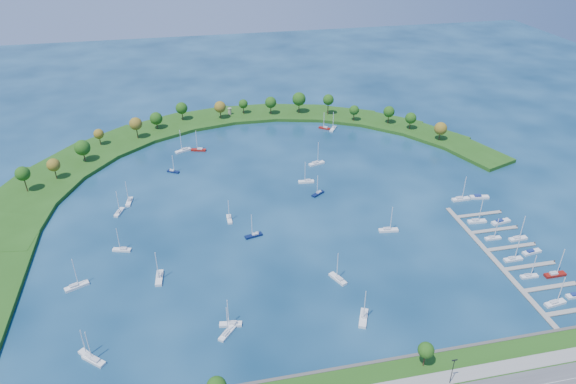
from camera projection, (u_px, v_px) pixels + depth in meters
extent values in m
plane|color=#07243E|center=(280.00, 205.00, 251.43)|extent=(700.00, 700.00, 0.00)
cube|color=#474442|center=(343.00, 369.00, 164.38)|extent=(420.00, 1.20, 1.80)
cylinder|color=#382314|center=(424.00, 359.00, 163.32)|extent=(0.56, 0.56, 5.60)
sphere|color=#194C13|center=(426.00, 351.00, 161.39)|extent=(5.20, 5.20, 5.20)
cylinder|color=black|center=(452.00, 372.00, 156.36)|extent=(0.24, 0.24, 10.00)
cube|color=#224D14|center=(2.00, 225.00, 234.68)|extent=(43.73, 48.72, 2.00)
cube|color=#224D14|center=(34.00, 191.00, 261.25)|extent=(50.23, 54.30, 2.00)
cube|color=#224D14|center=(73.00, 164.00, 286.73)|extent=(54.07, 56.09, 2.00)
cube|color=#224D14|center=(115.00, 144.00, 309.65)|extent=(55.20, 54.07, 2.00)
cube|color=#224D14|center=(159.00, 129.00, 328.69)|extent=(53.65, 48.47, 2.00)
cube|color=#224D14|center=(204.00, 119.00, 342.73)|extent=(49.62, 39.75, 2.00)
cube|color=#224D14|center=(249.00, 114.00, 350.97)|extent=(44.32, 29.96, 2.00)
cube|color=#224D14|center=(294.00, 113.00, 352.93)|extent=(49.49, 38.05, 2.00)
cube|color=#224D14|center=(339.00, 116.00, 348.50)|extent=(51.13, 44.12, 2.00)
cube|color=#224D14|center=(384.00, 123.00, 337.93)|extent=(49.19, 47.96, 2.00)
cube|color=#224D14|center=(429.00, 134.00, 321.84)|extent=(43.90, 49.49, 2.00)
cube|color=#224D14|center=(472.00, 151.00, 301.15)|extent=(35.67, 48.74, 2.00)
cylinder|color=#382314|center=(26.00, 184.00, 256.95)|extent=(0.56, 0.56, 8.62)
sphere|color=#194C13|center=(23.00, 174.00, 254.05)|extent=(7.21, 7.21, 7.21)
cylinder|color=#382314|center=(55.00, 173.00, 268.70)|extent=(0.56, 0.56, 6.76)
sphere|color=brown|center=(53.00, 165.00, 266.32)|extent=(6.78, 6.78, 6.78)
cylinder|color=#382314|center=(84.00, 156.00, 286.25)|extent=(0.56, 0.56, 6.55)
sphere|color=#194C13|center=(82.00, 148.00, 283.74)|extent=(8.58, 8.58, 8.58)
cylinder|color=#382314|center=(100.00, 140.00, 304.83)|extent=(0.56, 0.56, 5.87)
sphere|color=brown|center=(99.00, 134.00, 302.75)|extent=(5.93, 5.93, 5.93)
cylinder|color=#382314|center=(137.00, 132.00, 312.48)|extent=(0.56, 0.56, 7.95)
sphere|color=brown|center=(136.00, 124.00, 309.71)|extent=(7.63, 7.63, 7.63)
cylinder|color=#382314|center=(157.00, 125.00, 326.02)|extent=(0.56, 0.56, 5.20)
sphere|color=#194C13|center=(156.00, 118.00, 323.91)|extent=(7.90, 7.90, 7.90)
cylinder|color=#382314|center=(182.00, 115.00, 337.68)|extent=(0.56, 0.56, 6.72)
sphere|color=#194C13|center=(182.00, 108.00, 335.22)|extent=(7.61, 7.61, 7.61)
cylinder|color=#382314|center=(221.00, 114.00, 339.95)|extent=(0.56, 0.56, 6.54)
sphere|color=brown|center=(220.00, 107.00, 337.54)|extent=(7.62, 7.62, 7.62)
cylinder|color=#382314|center=(243.00, 110.00, 347.90)|extent=(0.56, 0.56, 5.62)
sphere|color=#194C13|center=(243.00, 104.00, 345.87)|extent=(6.09, 6.09, 6.09)
cylinder|color=#382314|center=(271.00, 109.00, 346.40)|extent=(0.56, 0.56, 6.87)
sphere|color=#194C13|center=(271.00, 102.00, 343.91)|extent=(7.56, 7.56, 7.56)
cylinder|color=#382314|center=(299.00, 107.00, 348.24)|extent=(0.56, 0.56, 8.04)
sphere|color=#194C13|center=(299.00, 99.00, 345.31)|extent=(8.96, 8.96, 8.96)
cylinder|color=#382314|center=(328.00, 108.00, 345.42)|extent=(0.56, 0.56, 8.97)
sphere|color=#194C13|center=(328.00, 100.00, 342.43)|extent=(7.23, 7.23, 7.23)
cylinder|color=#382314|center=(354.00, 116.00, 336.79)|extent=(0.56, 0.56, 6.08)
sphere|color=#194C13|center=(354.00, 110.00, 334.62)|extent=(6.30, 6.30, 6.30)
cylinder|color=#382314|center=(388.00, 119.00, 332.72)|extent=(0.56, 0.56, 6.64)
sphere|color=#194C13|center=(389.00, 112.00, 330.33)|extent=(7.14, 7.14, 7.14)
cylinder|color=#382314|center=(410.00, 125.00, 324.78)|extent=(0.56, 0.56, 6.12)
sphere|color=#194C13|center=(411.00, 118.00, 322.54)|extent=(6.99, 6.99, 6.99)
cylinder|color=#382314|center=(439.00, 135.00, 310.77)|extent=(0.56, 0.56, 5.97)
sphere|color=brown|center=(441.00, 128.00, 308.49)|extent=(7.68, 7.68, 7.68)
cylinder|color=gray|center=(230.00, 112.00, 346.49)|extent=(2.20, 2.20, 4.29)
cylinder|color=gray|center=(230.00, 108.00, 345.34)|extent=(2.60, 2.60, 0.30)
cube|color=gray|center=(494.00, 260.00, 213.78)|extent=(2.20, 82.00, 0.40)
cube|color=gray|center=(574.00, 310.00, 188.08)|extent=(22.00, 2.00, 0.40)
cube|color=gray|center=(551.00, 287.00, 199.24)|extent=(22.00, 2.00, 0.40)
cylinder|color=#382314|center=(576.00, 282.00, 201.07)|extent=(0.36, 0.36, 1.60)
cube|color=gray|center=(530.00, 266.00, 210.39)|extent=(22.00, 2.00, 0.40)
cylinder|color=#382314|center=(554.00, 262.00, 212.23)|extent=(0.36, 0.36, 1.60)
cube|color=gray|center=(512.00, 247.00, 221.54)|extent=(22.00, 2.00, 0.40)
cylinder|color=#382314|center=(535.00, 243.00, 223.38)|extent=(0.36, 0.36, 1.60)
cube|color=gray|center=(495.00, 230.00, 232.69)|extent=(22.00, 2.00, 0.40)
cylinder|color=#382314|center=(517.00, 226.00, 234.53)|extent=(0.36, 0.36, 1.60)
cube|color=gray|center=(480.00, 214.00, 243.84)|extent=(22.00, 2.00, 0.40)
cylinder|color=#382314|center=(501.00, 211.00, 245.68)|extent=(0.36, 0.36, 1.60)
cube|color=white|center=(229.00, 219.00, 239.97)|extent=(2.10, 7.42, 0.89)
cube|color=silver|center=(229.00, 217.00, 240.21)|extent=(1.46, 2.60, 0.62)
cylinder|color=silver|center=(229.00, 210.00, 236.72)|extent=(0.32, 0.32, 10.01)
cube|color=white|center=(363.00, 318.00, 184.36)|extent=(6.27, 9.56, 1.12)
cube|color=silver|center=(364.00, 314.00, 184.67)|extent=(3.02, 3.73, 0.78)
cylinder|color=silver|center=(365.00, 305.00, 180.28)|extent=(0.32, 0.32, 12.59)
cube|color=white|center=(388.00, 230.00, 232.11)|extent=(8.88, 3.44, 1.04)
cube|color=silver|center=(387.00, 229.00, 231.60)|extent=(3.21, 2.04, 0.73)
cylinder|color=silver|center=(391.00, 218.00, 228.96)|extent=(0.32, 0.32, 11.67)
cube|color=white|center=(227.00, 333.00, 178.22)|extent=(6.83, 7.43, 0.95)
cube|color=silver|center=(226.00, 333.00, 177.21)|extent=(2.98, 3.10, 0.66)
cylinder|color=silver|center=(227.00, 320.00, 175.77)|extent=(0.32, 0.32, 10.66)
cube|color=white|center=(88.00, 356.00, 169.52)|extent=(6.95, 7.45, 0.96)
cube|color=silver|center=(89.00, 355.00, 168.70)|extent=(3.02, 3.12, 0.67)
cylinder|color=silver|center=(83.00, 342.00, 166.89)|extent=(0.32, 0.32, 10.76)
cube|color=white|center=(338.00, 279.00, 203.08)|extent=(5.71, 8.71, 1.02)
cube|color=silver|center=(339.00, 278.00, 202.05)|extent=(2.75, 3.40, 0.71)
cylinder|color=silver|center=(337.00, 265.00, 200.40)|extent=(0.32, 0.32, 11.47)
cube|color=white|center=(333.00, 129.00, 330.43)|extent=(6.41, 8.21, 0.99)
cube|color=silver|center=(334.00, 127.00, 330.67)|extent=(2.93, 3.31, 0.69)
cylinder|color=silver|center=(333.00, 120.00, 326.83)|extent=(0.32, 0.32, 11.16)
cube|color=white|center=(94.00, 360.00, 167.95)|extent=(8.11, 7.45, 1.03)
cube|color=silver|center=(95.00, 359.00, 167.15)|extent=(3.39, 3.25, 0.72)
cylinder|color=silver|center=(88.00, 346.00, 165.04)|extent=(0.32, 0.32, 11.64)
cube|color=white|center=(159.00, 278.00, 203.47)|extent=(3.28, 9.35, 1.10)
cube|color=silver|center=(159.00, 275.00, 203.79)|extent=(2.05, 3.34, 0.77)
cylinder|color=silver|center=(157.00, 266.00, 199.45)|extent=(0.32, 0.32, 12.39)
cube|color=white|center=(129.00, 202.00, 253.29)|extent=(3.38, 8.39, 0.98)
cube|color=silver|center=(129.00, 199.00, 253.57)|extent=(1.98, 3.05, 0.69)
cylinder|color=silver|center=(127.00, 192.00, 249.71)|extent=(0.32, 0.32, 11.01)
cube|color=white|center=(77.00, 286.00, 199.24)|extent=(9.24, 5.97, 1.08)
cube|color=silver|center=(74.00, 285.00, 198.32)|extent=(3.59, 2.89, 0.76)
cylinder|color=silver|center=(75.00, 272.00, 196.27)|extent=(0.32, 0.32, 12.15)
cube|color=#09153E|center=(318.00, 194.00, 260.06)|extent=(7.35, 5.91, 0.90)
cube|color=silver|center=(319.00, 192.00, 260.14)|extent=(2.98, 2.68, 0.63)
cylinder|color=silver|center=(317.00, 185.00, 256.92)|extent=(0.32, 0.32, 10.07)
cube|color=white|center=(183.00, 151.00, 302.78)|extent=(9.59, 6.50, 1.13)
cube|color=silver|center=(184.00, 149.00, 302.80)|extent=(3.76, 3.10, 0.79)
cylinder|color=silver|center=(181.00, 140.00, 298.90)|extent=(0.32, 0.32, 12.68)
cube|color=maroon|center=(324.00, 128.00, 331.72)|extent=(7.28, 5.96, 0.89)
cube|color=silver|center=(326.00, 127.00, 331.09)|extent=(2.96, 2.68, 0.62)
cylinder|color=silver|center=(324.00, 120.00, 329.17)|extent=(0.32, 0.32, 10.03)
cube|color=white|center=(306.00, 182.00, 270.78)|extent=(8.41, 3.16, 0.99)
cube|color=silver|center=(308.00, 180.00, 270.43)|extent=(3.03, 1.90, 0.69)
cylinder|color=silver|center=(305.00, 172.00, 267.68)|extent=(0.32, 0.32, 11.09)
cube|color=white|center=(231.00, 324.00, 181.92)|extent=(8.14, 3.46, 0.95)
cube|color=silver|center=(233.00, 323.00, 181.54)|extent=(2.98, 1.97, 0.66)
cylinder|color=silver|center=(228.00, 312.00, 178.97)|extent=(0.32, 0.32, 10.65)
cube|color=white|center=(119.00, 212.00, 245.14)|extent=(4.70, 8.04, 0.93)
cube|color=silver|center=(118.00, 212.00, 244.08)|extent=(2.36, 3.08, 0.65)
cylinder|color=silver|center=(118.00, 201.00, 242.80)|extent=(0.32, 0.32, 10.49)
cube|color=maroon|center=(199.00, 150.00, 303.74)|extent=(8.89, 4.75, 1.03)
cube|color=silver|center=(200.00, 149.00, 303.25)|extent=(3.35, 2.47, 0.72)
cylinder|color=silver|center=(196.00, 140.00, 300.62)|extent=(0.32, 0.32, 11.56)
cube|color=#09153E|center=(254.00, 236.00, 228.53)|extent=(8.17, 4.01, 0.94)
cube|color=silver|center=(255.00, 234.00, 228.42)|extent=(3.04, 2.15, 0.66)
cylinder|color=silver|center=(252.00, 225.00, 225.38)|extent=(0.32, 0.32, 10.63)
cube|color=#09153E|center=(173.00, 172.00, 280.67)|extent=(6.84, 5.10, 0.82)
cube|color=silver|center=(172.00, 170.00, 280.51)|extent=(2.73, 2.36, 0.57)
cylinder|color=silver|center=(173.00, 163.00, 278.00)|extent=(0.32, 0.32, 9.20)
cube|color=white|center=(122.00, 250.00, 219.54)|extent=(8.02, 4.13, 0.93)
cube|color=silver|center=(123.00, 248.00, 219.10)|extent=(3.01, 2.17, 0.65)
cylinder|color=silver|center=(118.00, 239.00, 216.71)|extent=(0.32, 0.32, 10.43)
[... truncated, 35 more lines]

